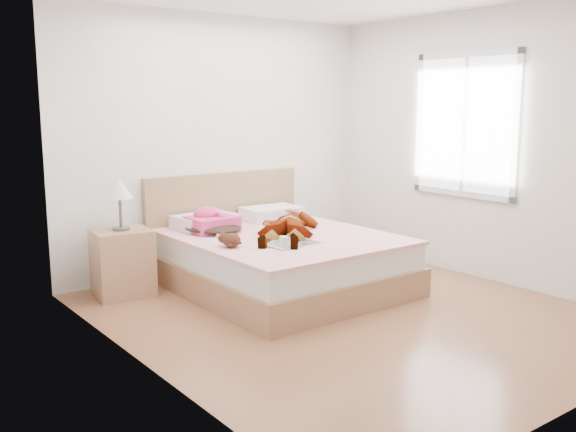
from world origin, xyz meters
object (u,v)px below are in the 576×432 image
object	(u,v)px
phone	(221,214)
nightstand	(122,257)
towel	(211,221)
woman	(289,222)
magazine	(291,243)
bed	(276,257)
plush_toy	(230,240)
coffee_mug	(284,241)

from	to	relation	value
phone	nightstand	distance (m)	0.99
towel	woman	bearing A→B (deg)	-41.23
nightstand	towel	bearing A→B (deg)	-9.10
woman	magazine	size ratio (longest dim) A/B	3.00
magazine	bed	bearing A→B (deg)	69.45
bed	nightstand	bearing A→B (deg)	155.26
phone	plush_toy	distance (m)	0.68
phone	woman	bearing A→B (deg)	-85.15
phone	towel	size ratio (longest dim) A/B	0.20
woman	coffee_mug	xyz separation A→B (m)	(-0.39, -0.45, -0.06)
towel	nightstand	bearing A→B (deg)	170.90
towel	plush_toy	xyz separation A→B (m)	(-0.22, -0.69, -0.03)
towel	nightstand	xyz separation A→B (m)	(-0.84, 0.13, -0.25)
woman	bed	world-z (taller)	bed
woman	phone	size ratio (longest dim) A/B	15.85
magazine	plush_toy	distance (m)	0.54
phone	nightstand	size ratio (longest dim) A/B	0.09
magazine	nightstand	size ratio (longest dim) A/B	0.46
nightstand	bed	bearing A→B (deg)	-24.74
towel	coffee_mug	distance (m)	0.95
woman	nightstand	distance (m)	1.55
towel	nightstand	distance (m)	0.89
towel	coffee_mug	xyz separation A→B (m)	(0.17, -0.94, -0.05)
towel	magazine	distance (m)	0.96
bed	coffee_mug	bearing A→B (deg)	-118.99
towel	bed	bearing A→B (deg)	-46.18
woman	nightstand	world-z (taller)	nightstand
plush_toy	nightstand	xyz separation A→B (m)	(-0.62, 0.83, -0.22)
bed	woman	bearing A→B (deg)	-16.10
phone	nightstand	bearing A→B (deg)	119.53
bed	magazine	xyz separation A→B (m)	(-0.17, -0.46, 0.24)
bed	magazine	world-z (taller)	bed
woman	bed	distance (m)	0.36
magazine	nightstand	world-z (taller)	nightstand
woman	phone	distance (m)	0.64
bed	towel	distance (m)	0.71
plush_toy	towel	bearing A→B (deg)	72.19
magazine	plush_toy	xyz separation A→B (m)	(-0.49, 0.22, 0.05)
woman	bed	xyz separation A→B (m)	(-0.12, 0.04, -0.34)
towel	magazine	xyz separation A→B (m)	(0.26, -0.92, -0.08)
plush_toy	magazine	bearing A→B (deg)	-24.39
woman	phone	world-z (taller)	woman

